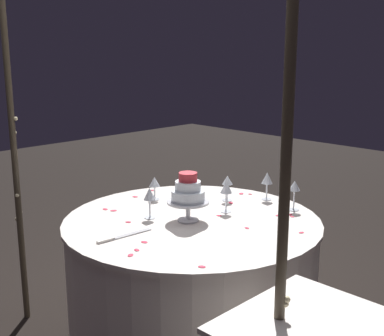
% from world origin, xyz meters
% --- Properties ---
extents(decorative_arch, '(1.90, 0.05, 2.49)m').
position_xyz_m(decorative_arch, '(-0.00, 0.51, 1.58)').
color(decorative_arch, '#473D2D').
rests_on(decorative_arch, ground).
extents(main_table, '(1.35, 1.35, 0.73)m').
position_xyz_m(main_table, '(0.00, 0.00, 0.36)').
color(main_table, silver).
rests_on(main_table, ground).
extents(tiered_cake, '(0.22, 0.22, 0.26)m').
position_xyz_m(tiered_cake, '(-0.01, 0.04, 0.88)').
color(tiered_cake, silver).
rests_on(tiered_cake, main_table).
extents(wine_glass_0, '(0.06, 0.06, 0.14)m').
position_xyz_m(wine_glass_0, '(0.41, -0.10, 0.83)').
color(wine_glass_0, silver).
rests_on(wine_glass_0, main_table).
extents(wine_glass_1, '(0.06, 0.06, 0.18)m').
position_xyz_m(wine_glass_1, '(-0.05, -0.22, 0.86)').
color(wine_glass_1, silver).
rests_on(wine_glass_1, main_table).
extents(wine_glass_2, '(0.06, 0.06, 0.17)m').
position_xyz_m(wine_glass_2, '(-0.29, -0.50, 0.86)').
color(wine_glass_2, silver).
rests_on(wine_glass_2, main_table).
extents(wine_glass_3, '(0.06, 0.06, 0.15)m').
position_xyz_m(wine_glass_3, '(0.09, -0.38, 0.84)').
color(wine_glass_3, silver).
rests_on(wine_glass_3, main_table).
extents(wine_glass_4, '(0.06, 0.06, 0.17)m').
position_xyz_m(wine_glass_4, '(0.17, 0.14, 0.85)').
color(wine_glass_4, silver).
rests_on(wine_glass_4, main_table).
extents(wine_glass_5, '(0.06, 0.06, 0.17)m').
position_xyz_m(wine_glass_5, '(-0.06, -0.56, 0.85)').
color(wine_glass_5, silver).
rests_on(wine_glass_5, main_table).
extents(cake_knife, '(0.05, 0.30, 0.01)m').
position_xyz_m(cake_knife, '(0.05, 0.43, 0.73)').
color(cake_knife, silver).
rests_on(cake_knife, main_table).
extents(rose_petal_0, '(0.04, 0.04, 0.00)m').
position_xyz_m(rose_petal_0, '(-0.15, 0.53, 0.73)').
color(rose_petal_0, '#E02D47').
rests_on(rose_petal_0, main_table).
extents(rose_petal_1, '(0.04, 0.04, 0.00)m').
position_xyz_m(rose_petal_1, '(0.04, -0.36, 0.73)').
color(rose_petal_1, '#E02D47').
rests_on(rose_petal_1, main_table).
extents(rose_petal_2, '(0.03, 0.03, 0.00)m').
position_xyz_m(rose_petal_2, '(-0.29, -0.09, 0.73)').
color(rose_petal_2, '#E02D47').
rests_on(rose_petal_2, main_table).
extents(rose_petal_3, '(0.03, 0.02, 0.00)m').
position_xyz_m(rose_petal_3, '(0.57, -0.21, 0.73)').
color(rose_petal_3, '#E02D47').
rests_on(rose_petal_3, main_table).
extents(rose_petal_4, '(0.03, 0.03, 0.00)m').
position_xyz_m(rose_petal_4, '(-0.32, -0.42, 0.73)').
color(rose_petal_4, '#E02D47').
rests_on(rose_petal_4, main_table).
extents(rose_petal_5, '(0.03, 0.02, 0.00)m').
position_xyz_m(rose_petal_5, '(0.08, -0.58, 0.73)').
color(rose_petal_5, '#E02D47').
rests_on(rose_petal_5, main_table).
extents(rose_petal_6, '(0.04, 0.03, 0.00)m').
position_xyz_m(rose_petal_6, '(-0.08, 0.39, 0.73)').
color(rose_petal_6, '#E02D47').
rests_on(rose_petal_6, main_table).
extents(rose_petal_7, '(0.04, 0.05, 0.00)m').
position_xyz_m(rose_petal_7, '(0.40, 0.21, 0.73)').
color(rose_petal_7, '#E02D47').
rests_on(rose_petal_7, main_table).
extents(rose_petal_8, '(0.04, 0.03, 0.00)m').
position_xyz_m(rose_petal_8, '(-0.13, 0.48, 0.73)').
color(rose_petal_8, '#E02D47').
rests_on(rose_petal_8, main_table).
extents(rose_petal_9, '(0.04, 0.05, 0.00)m').
position_xyz_m(rose_petal_9, '(0.12, -0.55, 0.73)').
color(rose_petal_9, '#E02D47').
rests_on(rose_petal_9, main_table).
extents(rose_petal_10, '(0.02, 0.03, 0.00)m').
position_xyz_m(rose_petal_10, '(-0.29, -0.36, 0.73)').
color(rose_petal_10, '#E02D47').
rests_on(rose_petal_10, main_table).
extents(rose_petal_11, '(0.03, 0.02, 0.00)m').
position_xyz_m(rose_petal_11, '(-0.35, -0.40, 0.73)').
color(rose_petal_11, '#E02D47').
rests_on(rose_petal_11, main_table).
extents(rose_petal_12, '(0.04, 0.04, 0.00)m').
position_xyz_m(rose_petal_12, '(-0.46, 0.40, 0.73)').
color(rose_petal_12, '#E02D47').
rests_on(rose_petal_12, main_table).
extents(rose_petal_13, '(0.03, 0.03, 0.00)m').
position_xyz_m(rose_petal_13, '(-0.52, -0.23, 0.73)').
color(rose_petal_13, '#E02D47').
rests_on(rose_petal_13, main_table).
extents(rose_petal_14, '(0.04, 0.03, 0.00)m').
position_xyz_m(rose_petal_14, '(0.53, -0.05, 0.73)').
color(rose_petal_14, '#E02D47').
rests_on(rose_petal_14, main_table).
extents(rose_petal_15, '(0.03, 0.03, 0.00)m').
position_xyz_m(rose_petal_15, '(-0.07, -0.14, 0.73)').
color(rose_petal_15, '#E02D47').
rests_on(rose_petal_15, main_table).
extents(rose_petal_16, '(0.04, 0.03, 0.00)m').
position_xyz_m(rose_petal_16, '(0.46, 0.23, 0.73)').
color(rose_petal_16, '#E02D47').
rests_on(rose_petal_16, main_table).
extents(rose_petal_17, '(0.04, 0.03, 0.00)m').
position_xyz_m(rose_petal_17, '(0.20, 0.27, 0.73)').
color(rose_petal_17, '#E02D47').
rests_on(rose_petal_17, main_table).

